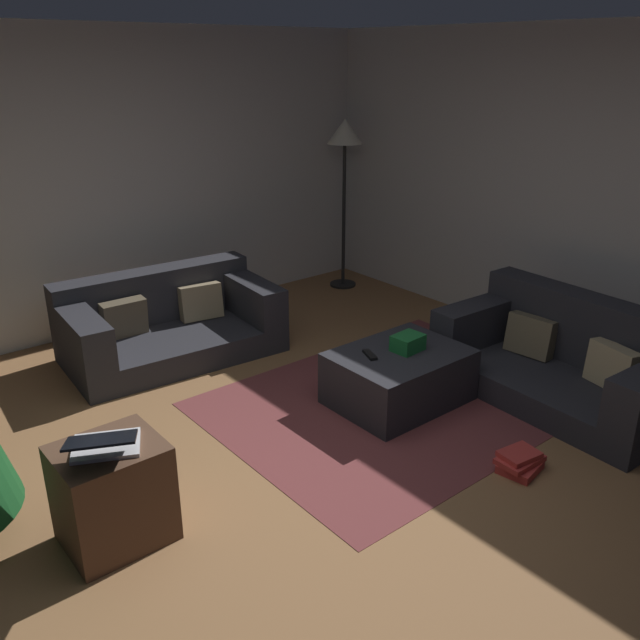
{
  "coord_description": "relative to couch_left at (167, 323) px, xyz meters",
  "views": [
    {
      "loc": [
        -1.93,
        -2.57,
        2.36
      ],
      "look_at": [
        0.62,
        0.54,
        0.75
      ],
      "focal_mm": 37.54,
      "sensor_mm": 36.0,
      "label": 1
    }
  ],
  "objects": [
    {
      "name": "couch_left",
      "position": [
        0.0,
        0.0,
        0.0
      ],
      "size": [
        1.77,
        1.07,
        0.66
      ],
      "rotation": [
        0.0,
        0.0,
        3.06
      ],
      "color": "#26262B",
      "rests_on": "ground_plane"
    },
    {
      "name": "tv_remote",
      "position": [
        0.66,
        -1.76,
        0.14
      ],
      "size": [
        0.1,
        0.17,
        0.02
      ],
      "primitive_type": "cube",
      "rotation": [
        0.0,
        0.0,
        -0.36
      ],
      "color": "black",
      "rests_on": "ottoman"
    },
    {
      "name": "gift_box",
      "position": [
        0.94,
        -1.86,
        0.19
      ],
      "size": [
        0.23,
        0.18,
        0.12
      ],
      "primitive_type": "cube",
      "rotation": [
        0.0,
        0.0,
        0.07
      ],
      "color": "#19662D",
      "rests_on": "ottoman"
    },
    {
      "name": "area_rug",
      "position": [
        0.88,
        -1.84,
        -0.26
      ],
      "size": [
        2.6,
        2.0,
        0.01
      ],
      "primitive_type": "cube",
      "color": "brown",
      "rests_on": "ground_plane"
    },
    {
      "name": "book_stack",
      "position": [
        0.82,
        -2.93,
        -0.2
      ],
      "size": [
        0.29,
        0.25,
        0.12
      ],
      "color": "#B7332D",
      "rests_on": "ground_plane"
    },
    {
      "name": "corner_lamp",
      "position": [
        2.29,
        0.38,
        1.23
      ],
      "size": [
        0.36,
        0.36,
        1.75
      ],
      "color": "black",
      "rests_on": "ground_plane"
    },
    {
      "name": "ottoman",
      "position": [
        0.88,
        -1.84,
        -0.07
      ],
      "size": [
        0.94,
        0.7,
        0.39
      ],
      "primitive_type": "cube",
      "color": "#26262B",
      "rests_on": "ground_plane"
    },
    {
      "name": "ground_plane",
      "position": [
        -0.36,
        -2.25,
        -0.26
      ],
      "size": [
        6.4,
        6.4,
        0.0
      ],
      "primitive_type": "plane",
      "color": "brown"
    },
    {
      "name": "rear_partition",
      "position": [
        -0.36,
        0.89,
        1.04
      ],
      "size": [
        6.4,
        0.12,
        2.6
      ],
      "primitive_type": "cube",
      "color": "#BCB7B2",
      "rests_on": "ground_plane"
    },
    {
      "name": "laptop",
      "position": [
        -1.34,
        -2.02,
        0.35
      ],
      "size": [
        0.47,
        0.52,
        0.19
      ],
      "color": "silver",
      "rests_on": "side_table"
    },
    {
      "name": "couch_right",
      "position": [
        1.89,
        -2.54,
        0.02
      ],
      "size": [
        0.98,
        1.74,
        0.72
      ],
      "rotation": [
        0.0,
        0.0,
        1.52
      ],
      "color": "#26262B",
      "rests_on": "ground_plane"
    },
    {
      "name": "corner_partition",
      "position": [
        2.78,
        -2.25,
        1.04
      ],
      "size": [
        0.12,
        6.4,
        2.6
      ],
      "primitive_type": "cube",
      "color": "#B5B0AB",
      "rests_on": "ground_plane"
    },
    {
      "name": "side_table",
      "position": [
        -1.32,
        -1.96,
        0.01
      ],
      "size": [
        0.52,
        0.44,
        0.55
      ],
      "primitive_type": "cube",
      "color": "#4C3323",
      "rests_on": "ground_plane"
    }
  ]
}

